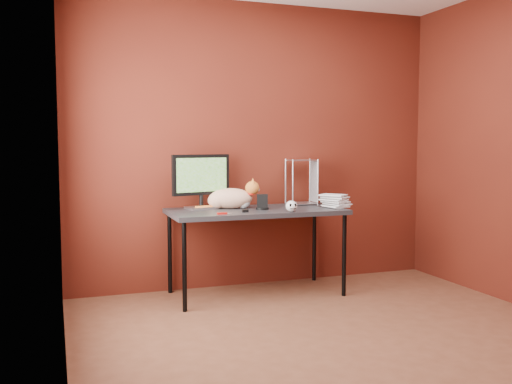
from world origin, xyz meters
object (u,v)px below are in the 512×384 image
object	(u,v)px
cat	(231,198)
speaker	(262,202)
desk	(256,215)
skull_mug	(291,206)
monitor	(201,179)
book_stack	(329,133)

from	to	relation	value
cat	speaker	bearing A→B (deg)	-19.95
desk	speaker	world-z (taller)	speaker
cat	skull_mug	world-z (taller)	cat
monitor	desk	bearing A→B (deg)	-36.83
skull_mug	book_stack	bearing A→B (deg)	26.24
speaker	book_stack	size ratio (longest dim) A/B	0.10
desk	cat	size ratio (longest dim) A/B	2.67
monitor	skull_mug	world-z (taller)	monitor
monitor	book_stack	bearing A→B (deg)	-30.81
speaker	desk	bearing A→B (deg)	154.33
desk	book_stack	world-z (taller)	book_stack
desk	speaker	xyz separation A→B (m)	(0.04, -0.04, 0.11)
monitor	cat	size ratio (longest dim) A/B	0.95
desk	speaker	distance (m)	0.13
monitor	speaker	world-z (taller)	monitor
cat	book_stack	bearing A→B (deg)	-1.48
skull_mug	book_stack	world-z (taller)	book_stack
desk	monitor	bearing A→B (deg)	157.52
speaker	book_stack	world-z (taller)	book_stack
monitor	skull_mug	bearing A→B (deg)	-50.43
desk	skull_mug	world-z (taller)	skull_mug
desk	monitor	world-z (taller)	monitor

